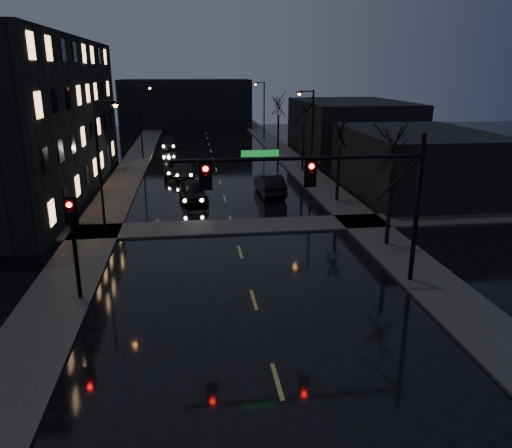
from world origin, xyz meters
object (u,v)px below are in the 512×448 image
object	(u,v)px
lead_car	(270,185)
oncoming_car_b	(184,169)
oncoming_car_c	(176,168)
oncoming_car_d	(169,143)
oncoming_car_a	(193,191)

from	to	relation	value
lead_car	oncoming_car_b	bearing A→B (deg)	-51.36
oncoming_car_b	oncoming_car_c	size ratio (longest dim) A/B	0.93
oncoming_car_b	oncoming_car_d	xyz separation A→B (m)	(-2.03, 17.85, -0.09)
oncoming_car_d	oncoming_car_b	bearing A→B (deg)	-88.17
oncoming_car_b	oncoming_car_a	bearing A→B (deg)	-82.11
oncoming_car_b	lead_car	world-z (taller)	lead_car
oncoming_car_b	oncoming_car_c	bearing A→B (deg)	136.27
lead_car	oncoming_car_d	bearing A→B (deg)	-73.58
oncoming_car_b	oncoming_car_c	world-z (taller)	oncoming_car_b
oncoming_car_a	oncoming_car_b	xyz separation A→B (m)	(-0.70, 9.12, -0.04)
oncoming_car_a	oncoming_car_b	size ratio (longest dim) A/B	1.02
oncoming_car_c	lead_car	xyz separation A→B (m)	(7.59, -8.60, 0.13)
oncoming_car_c	oncoming_car_d	size ratio (longest dim) A/B	1.07
oncoming_car_a	oncoming_car_c	bearing A→B (deg)	92.26
oncoming_car_c	oncoming_car_d	xyz separation A→B (m)	(-1.26, 17.01, -0.02)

